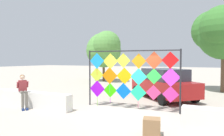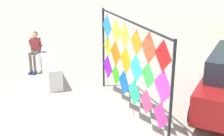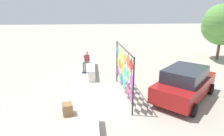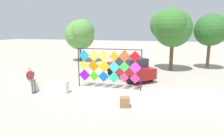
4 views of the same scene
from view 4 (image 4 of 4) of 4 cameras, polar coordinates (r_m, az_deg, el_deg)
ground at (r=12.60m, az=-1.85°, el=-7.50°), size 120.00×120.00×0.00m
plaza_ledge_left at (r=14.15m, az=-20.97°, el=-4.54°), size 4.62×0.47×0.76m
plaza_ledge_right at (r=11.38m, az=20.32°, el=-8.25°), size 4.62×0.47×0.76m
kite_display_rack at (r=13.34m, az=-1.06°, el=0.92°), size 4.49×0.22×2.79m
seated_vendor at (r=13.74m, az=-22.41°, el=-2.62°), size 0.78×0.68×1.61m
parked_car at (r=16.37m, az=5.15°, el=0.10°), size 4.63×4.68×1.79m
cardboard_box_large at (r=10.52m, az=3.72°, el=-9.81°), size 0.61×0.56×0.53m
tree_broadleaf at (r=25.37m, az=-9.06°, el=9.78°), size 4.16×4.21×5.26m
tree_palm_like at (r=22.35m, az=26.86°, el=9.92°), size 3.21×3.25×5.58m
tree_far_right at (r=20.06m, az=16.56°, el=11.37°), size 4.09×4.16×5.99m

